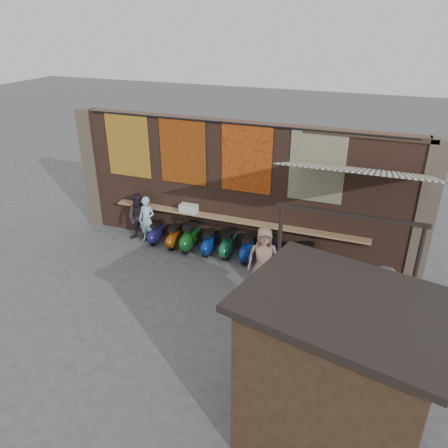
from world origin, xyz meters
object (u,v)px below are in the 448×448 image
(scooter_stool_8, at_px, (307,259))
(shopper_tan, at_px, (263,257))
(scooter_stool_5, at_px, (247,249))
(market_stall, at_px, (336,382))
(scooter_stool_0, at_px, (156,233))
(scooter_stool_7, at_px, (289,257))
(scooter_stool_4, at_px, (228,245))
(shelf_box, at_px, (189,208))
(scooter_stool_2, at_px, (190,237))
(shopper_navy, at_px, (340,298))
(scooter_stool_6, at_px, (269,251))
(diner_left, at_px, (147,220))
(scooter_stool_3, at_px, (209,243))
(diner_right, at_px, (139,218))
(scooter_stool_1, at_px, (174,237))
(shopper_grey, at_px, (380,303))

(scooter_stool_8, height_order, shopper_tan, shopper_tan)
(scooter_stool_5, height_order, market_stall, market_stall)
(scooter_stool_0, relative_size, scooter_stool_7, 0.98)
(scooter_stool_5, bearing_deg, scooter_stool_4, 177.17)
(shopper_tan, distance_m, market_stall, 5.02)
(shelf_box, height_order, scooter_stool_2, shelf_box)
(shopper_navy, bearing_deg, shopper_tan, -27.43)
(scooter_stool_6, bearing_deg, scooter_stool_2, -179.08)
(scooter_stool_0, distance_m, scooter_stool_4, 2.47)
(shelf_box, bearing_deg, shopper_tan, -26.80)
(diner_left, bearing_deg, shopper_navy, -18.04)
(scooter_stool_7, xyz_separation_m, diner_left, (-4.65, -0.02, 0.43))
(scooter_stool_6, bearing_deg, shopper_tan, -82.06)
(scooter_stool_3, relative_size, scooter_stool_5, 0.95)
(shopper_tan, bearing_deg, scooter_stool_3, 133.14)
(shelf_box, xyz_separation_m, diner_right, (-1.63, -0.30, -0.45))
(scooter_stool_4, distance_m, scooter_stool_7, 1.87)
(shopper_navy, bearing_deg, scooter_stool_5, -37.48)
(scooter_stool_4, xyz_separation_m, scooter_stool_5, (0.63, -0.03, -0.02))
(scooter_stool_0, relative_size, shopper_navy, 0.44)
(scooter_stool_6, height_order, shopper_tan, shopper_tan)
(shopper_navy, bearing_deg, shelf_box, -27.50)
(shelf_box, relative_size, scooter_stool_1, 0.77)
(shopper_tan, height_order, market_stall, market_stall)
(market_stall, bearing_deg, shopper_navy, 108.06)
(diner_left, bearing_deg, scooter_stool_3, 0.07)
(scooter_stool_3, bearing_deg, scooter_stool_2, 177.47)
(scooter_stool_7, bearing_deg, shopper_tan, -110.71)
(shopper_grey, bearing_deg, scooter_stool_1, 25.07)
(scooter_stool_0, relative_size, diner_left, 0.46)
(diner_left, distance_m, shopper_navy, 6.74)
(scooter_stool_2, bearing_deg, scooter_stool_1, -177.00)
(shelf_box, xyz_separation_m, scooter_stool_2, (0.16, -0.31, -0.83))
(scooter_stool_5, distance_m, diner_right, 3.70)
(scooter_stool_2, distance_m, shopper_grey, 6.14)
(scooter_stool_0, bearing_deg, market_stall, -41.00)
(scooter_stool_2, bearing_deg, shopper_navy, -24.50)
(scooter_stool_7, distance_m, shopper_navy, 2.86)
(scooter_stool_6, xyz_separation_m, scooter_stool_7, (0.60, -0.00, -0.07))
(scooter_stool_7, xyz_separation_m, market_stall, (2.00, -5.52, 1.11))
(shelf_box, distance_m, scooter_stool_1, 1.04)
(diner_right, bearing_deg, scooter_stool_1, -8.54)
(scooter_stool_1, xyz_separation_m, shopper_tan, (3.22, -1.10, 0.52))
(scooter_stool_6, bearing_deg, scooter_stool_0, -179.98)
(scooter_stool_7, relative_size, shopper_tan, 0.42)
(scooter_stool_8, bearing_deg, scooter_stool_2, -179.65)
(shelf_box, bearing_deg, scooter_stool_4, -11.35)
(shopper_tan, bearing_deg, scooter_stool_7, 50.81)
(scooter_stool_5, xyz_separation_m, shopper_navy, (2.96, -2.21, 0.44))
(scooter_stool_1, distance_m, shopper_navy, 5.82)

